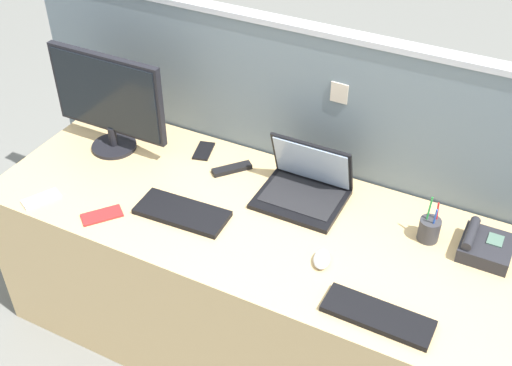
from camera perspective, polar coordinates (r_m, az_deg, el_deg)
ground_plane at (r=3.04m, az=-0.44°, el=-13.47°), size 10.00×10.00×0.00m
desk at (r=2.76m, az=-0.48°, el=-8.65°), size 2.10×0.80×0.74m
cubicle_divider at (r=2.85m, az=3.56°, el=1.42°), size 2.56×0.08×1.36m
desktop_monitor at (r=2.81m, az=-13.03°, el=7.30°), size 0.55×0.20×0.45m
laptop at (r=2.56m, az=4.37°, el=-0.16°), size 0.34×0.28×0.24m
desk_phone at (r=2.46m, az=19.63°, el=-5.33°), size 0.18×0.18×0.09m
keyboard_main at (r=2.51m, az=-6.58°, el=-2.62°), size 0.37×0.17×0.02m
keyboard_spare at (r=2.17m, az=10.76°, el=-11.52°), size 0.36×0.13×0.02m
computer_mouse_right_hand at (r=2.31m, az=5.86°, el=-6.74°), size 0.09×0.11×0.03m
pen_cup at (r=2.45m, az=15.13°, el=-3.99°), size 0.08×0.08×0.18m
cell_phone_red_case at (r=2.56m, az=-13.52°, el=-2.81°), size 0.15×0.17×0.01m
cell_phone_silver_slab at (r=2.71m, az=-18.54°, el=-1.35°), size 0.12×0.16×0.01m
cell_phone_black_slab at (r=2.84m, az=-4.67°, el=2.86°), size 0.10×0.15×0.01m
tv_remote at (r=2.72m, az=-2.15°, el=1.27°), size 0.14×0.16×0.02m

